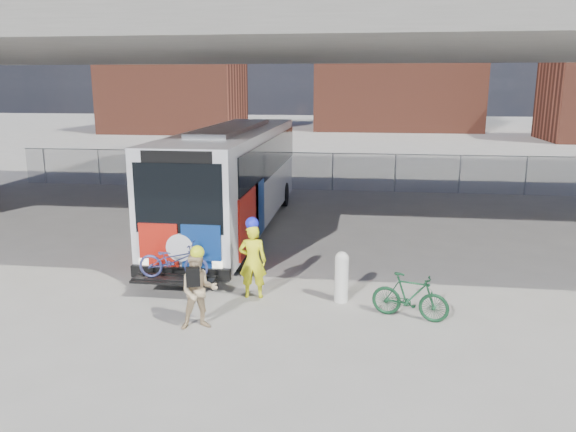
% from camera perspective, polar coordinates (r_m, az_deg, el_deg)
% --- Properties ---
extents(ground, '(160.00, 160.00, 0.00)m').
position_cam_1_polar(ground, '(16.09, -1.52, -5.10)').
color(ground, '#9E9991').
rests_on(ground, ground).
extents(bus, '(2.67, 12.90, 3.69)m').
position_cam_1_polar(bus, '(19.72, -5.51, 4.56)').
color(bus, silver).
rests_on(bus, ground).
extents(overpass, '(40.00, 16.00, 7.95)m').
position_cam_1_polar(overpass, '(19.29, 0.34, 17.65)').
color(overpass, '#605E59').
rests_on(overpass, ground).
extents(chainlink_fence, '(30.00, 0.06, 30.00)m').
position_cam_1_polar(chainlink_fence, '(27.43, 2.47, 5.61)').
color(chainlink_fence, gray).
rests_on(chainlink_fence, ground).
extents(brick_buildings, '(54.00, 22.00, 12.00)m').
position_cam_1_polar(brick_buildings, '(63.32, 6.74, 13.47)').
color(brick_buildings, brown).
rests_on(brick_buildings, ground).
extents(smokestack, '(2.20, 2.20, 25.00)m').
position_cam_1_polar(smokestack, '(71.41, 17.89, 18.61)').
color(smokestack, brown).
rests_on(smokestack, ground).
extents(bollard, '(0.32, 0.32, 1.24)m').
position_cam_1_polar(bollard, '(13.40, 5.46, -5.98)').
color(bollard, silver).
rests_on(bollard, ground).
extents(cyclist_hivis, '(0.71, 0.51, 2.01)m').
position_cam_1_polar(cyclist_hivis, '(13.54, -3.61, -4.39)').
color(cyclist_hivis, '#FDFF1A').
rests_on(cyclist_hivis, ground).
extents(cyclist_tan, '(0.98, 0.88, 1.83)m').
position_cam_1_polar(cyclist_tan, '(12.00, -9.07, -7.42)').
color(cyclist_tan, tan).
rests_on(cyclist_tan, ground).
extents(bike_parked, '(1.78, 0.97, 1.03)m').
position_cam_1_polar(bike_parked, '(12.74, 12.29, -7.98)').
color(bike_parked, '#164527').
rests_on(bike_parked, ground).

